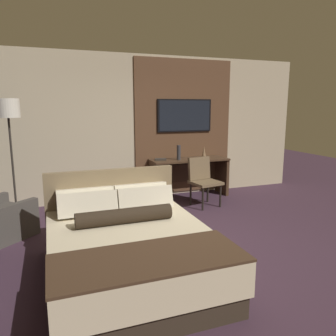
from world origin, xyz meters
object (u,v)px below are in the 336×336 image
at_px(desk_chair, 203,177).
at_px(book, 161,159).
at_px(tv, 185,116).
at_px(floor_lamp, 9,119).
at_px(desk, 188,171).
at_px(bed, 129,247).
at_px(vase_short, 204,152).
at_px(vase_tall, 179,153).

distance_m(desk_chair, book, 0.93).
relative_size(tv, floor_lamp, 0.60).
height_order(desk, desk_chair, desk_chair).
height_order(bed, floor_lamp, floor_lamp).
bearing_deg(floor_lamp, book, 12.04).
bearing_deg(vase_short, desk, 172.84).
bearing_deg(desk_chair, vase_short, 51.85).
bearing_deg(book, tv, 18.70).
height_order(tv, book, tv).
bearing_deg(desk, floor_lamp, -170.54).
bearing_deg(book, desk_chair, -48.50).
xyz_separation_m(bed, vase_tall, (1.66, 2.67, 0.60)).
xyz_separation_m(tv, vase_tall, (-0.24, -0.29, -0.71)).
bearing_deg(tv, book, -161.30).
xyz_separation_m(desk, tv, (0.00, 0.22, 1.12)).
relative_size(bed, tv, 1.79).
bearing_deg(floor_lamp, vase_short, 7.95).
bearing_deg(desk_chair, bed, -142.68).
height_order(vase_tall, vase_short, vase_tall).
distance_m(bed, vase_tall, 3.20).
relative_size(bed, desk_chair, 2.35).
bearing_deg(vase_short, bed, -129.53).
relative_size(floor_lamp, book, 7.64).
relative_size(desk, book, 6.23).
height_order(floor_lamp, vase_tall, floor_lamp).
xyz_separation_m(bed, floor_lamp, (-1.27, 2.21, 1.31)).
relative_size(desk, desk_chair, 1.77).
relative_size(vase_tall, book, 1.15).
xyz_separation_m(bed, book, (1.31, 2.76, 0.47)).
relative_size(bed, vase_short, 8.90).
relative_size(floor_lamp, vase_short, 8.22).
xyz_separation_m(tv, floor_lamp, (-3.17, -0.75, -0.00)).
bearing_deg(floor_lamp, vase_tall, 8.90).
bearing_deg(desk_chair, vase_tall, 102.79).
xyz_separation_m(tv, vase_short, (0.32, -0.26, -0.74)).
relative_size(tv, desk_chair, 1.31).
distance_m(desk, tv, 1.14).
xyz_separation_m(desk, desk_chair, (0.00, -0.65, 0.01)).
height_order(vase_tall, book, vase_tall).
bearing_deg(vase_tall, tv, 50.01).
distance_m(desk_chair, vase_short, 0.78).
bearing_deg(book, vase_tall, -14.87).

